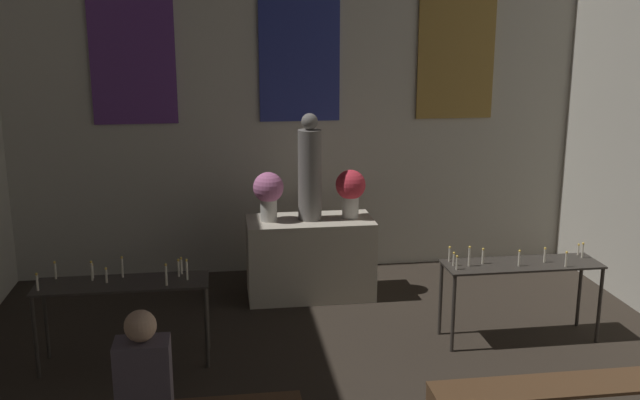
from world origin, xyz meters
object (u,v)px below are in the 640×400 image
at_px(flower_vase_right, 351,189).
at_px(candle_rack_left, 123,292).
at_px(candle_rack_right, 521,272).
at_px(flower_vase_left, 268,192).
at_px(altar, 310,257).
at_px(person_seated, 143,370).
at_px(pew_back_right, 566,400).
at_px(statue, 310,171).

bearing_deg(flower_vase_right, candle_rack_left, -148.32).
bearing_deg(candle_rack_right, flower_vase_left, 148.24).
height_order(altar, candle_rack_right, candle_rack_right).
distance_m(candle_rack_left, person_seated, 1.81).
bearing_deg(candle_rack_right, pew_back_right, -102.51).
xyz_separation_m(candle_rack_left, pew_back_right, (3.35, -1.77, -0.34)).
xyz_separation_m(flower_vase_right, candle_rack_right, (1.41, -1.44, -0.54)).
relative_size(flower_vase_left, candle_rack_right, 0.36).
height_order(flower_vase_left, candle_rack_left, flower_vase_left).
distance_m(altar, statue, 1.00).
distance_m(statue, flower_vase_right, 0.51).
bearing_deg(person_seated, altar, 64.66).
height_order(altar, person_seated, person_seated).
height_order(flower_vase_right, candle_rack_left, flower_vase_right).
height_order(statue, pew_back_right, statue).
height_order(altar, pew_back_right, altar).
bearing_deg(altar, statue, 0.00).
bearing_deg(altar, flower_vase_right, -0.00).
bearing_deg(flower_vase_right, pew_back_right, -72.40).
distance_m(candle_rack_right, pew_back_right, 1.84).
bearing_deg(altar, person_seated, -115.34).
xyz_separation_m(statue, candle_rack_left, (-1.87, -1.44, -0.76)).
bearing_deg(candle_rack_left, candle_rack_right, -0.03).
relative_size(candle_rack_left, pew_back_right, 0.75).
bearing_deg(person_seated, pew_back_right, -0.00).
bearing_deg(candle_rack_right, statue, 142.37).
bearing_deg(altar, candle_rack_left, -142.46).
height_order(candle_rack_right, pew_back_right, candle_rack_right).
height_order(altar, candle_rack_left, candle_rack_left).
bearing_deg(statue, person_seated, -115.34).
bearing_deg(altar, candle_rack_right, -37.63).
relative_size(flower_vase_left, pew_back_right, 0.27).
bearing_deg(candle_rack_right, candle_rack_left, 179.97).
bearing_deg(person_seated, flower_vase_left, 71.70).
bearing_deg(pew_back_right, altar, 114.70).
height_order(statue, candle_rack_left, statue).
height_order(statue, person_seated, statue).
relative_size(statue, candle_rack_right, 0.78).
bearing_deg(candle_rack_left, person_seated, -78.73).
xyz_separation_m(flower_vase_left, candle_rack_right, (2.33, -1.44, -0.54)).
bearing_deg(statue, candle_rack_right, -37.63).
relative_size(flower_vase_left, candle_rack_left, 0.36).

